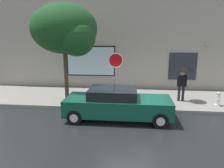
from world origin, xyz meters
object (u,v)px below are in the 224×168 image
parked_car (117,104)px  pedestrian_with_umbrella (185,74)px  fire_hydrant (218,99)px  street_tree (66,30)px  stop_sign (116,68)px

parked_car → pedestrian_with_umbrella: size_ratio=2.40×
fire_hydrant → street_tree: street_tree is taller
parked_car → stop_sign: 2.14m
fire_hydrant → street_tree: 8.52m
street_tree → stop_sign: street_tree is taller
parked_car → fire_hydrant: size_ratio=6.33×
parked_car → fire_hydrant: parked_car is taller
parked_car → pedestrian_with_umbrella: 4.44m
fire_hydrant → pedestrian_with_umbrella: bearing=158.2°
pedestrian_with_umbrella → street_tree: 6.67m
parked_car → stop_sign: (-0.21, 1.65, 1.35)m
fire_hydrant → pedestrian_with_umbrella: 2.06m
street_tree → parked_car: bearing=-33.6°
stop_sign → parked_car: bearing=-82.7°
parked_car → street_tree: street_tree is taller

